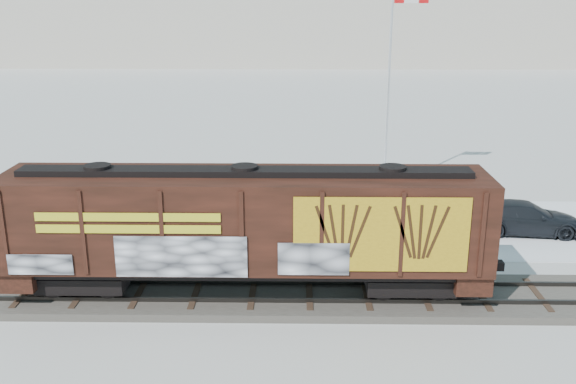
{
  "coord_description": "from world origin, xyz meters",
  "views": [
    {
      "loc": [
        -0.44,
        -20.52,
        10.27
      ],
      "look_at": [
        -0.8,
        3.0,
        3.08
      ],
      "focal_mm": 40.0,
      "sensor_mm": 36.0,
      "label": 1
    }
  ],
  "objects_px": {
    "hopper_railcar": "(246,224)",
    "flagpole": "(389,117)",
    "car_white": "(306,218)",
    "car_dark": "(525,218)",
    "car_silver": "(181,214)"
  },
  "relations": [
    {
      "from": "hopper_railcar",
      "to": "flagpole",
      "type": "relative_size",
      "value": 1.47
    },
    {
      "from": "hopper_railcar",
      "to": "car_white",
      "type": "bearing_deg",
      "value": 71.28
    },
    {
      "from": "hopper_railcar",
      "to": "car_white",
      "type": "relative_size",
      "value": 3.23
    },
    {
      "from": "hopper_railcar",
      "to": "flagpole",
      "type": "xyz_separation_m",
      "value": [
        6.66,
        13.56,
        1.23
      ]
    },
    {
      "from": "hopper_railcar",
      "to": "flagpole",
      "type": "distance_m",
      "value": 15.15
    },
    {
      "from": "flagpole",
      "to": "car_dark",
      "type": "relative_size",
      "value": 2.25
    },
    {
      "from": "car_white",
      "to": "car_dark",
      "type": "bearing_deg",
      "value": -79.88
    },
    {
      "from": "car_white",
      "to": "car_silver",
      "type": "bearing_deg",
      "value": 87.24
    },
    {
      "from": "flagpole",
      "to": "car_dark",
      "type": "distance_m",
      "value": 9.19
    },
    {
      "from": "hopper_railcar",
      "to": "car_white",
      "type": "height_order",
      "value": "hopper_railcar"
    },
    {
      "from": "flagpole",
      "to": "car_white",
      "type": "relative_size",
      "value": 2.2
    },
    {
      "from": "car_silver",
      "to": "car_dark",
      "type": "xyz_separation_m",
      "value": [
        15.6,
        -0.37,
        0.04
      ]
    },
    {
      "from": "hopper_railcar",
      "to": "car_dark",
      "type": "distance_m",
      "value": 13.99
    },
    {
      "from": "hopper_railcar",
      "to": "car_silver",
      "type": "height_order",
      "value": "hopper_railcar"
    },
    {
      "from": "hopper_railcar",
      "to": "car_dark",
      "type": "bearing_deg",
      "value": 29.79
    }
  ]
}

